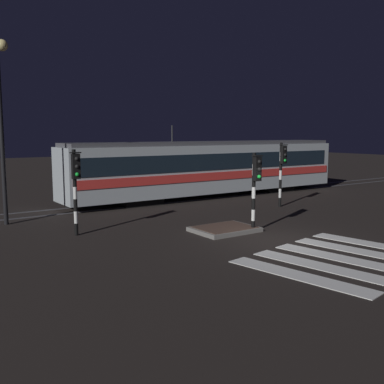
{
  "coord_description": "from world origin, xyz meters",
  "views": [
    {
      "loc": [
        -11.07,
        -10.83,
        3.74
      ],
      "look_at": [
        -1.05,
        3.77,
        1.4
      ],
      "focal_mm": 41.91,
      "sensor_mm": 36.0,
      "label": 1
    }
  ],
  "objects_px": {
    "traffic_light_median_centre": "(256,180)",
    "tram": "(211,167)",
    "traffic_light_corner_far_left": "(76,179)",
    "street_lamp_trackside_left": "(2,112)",
    "traffic_light_corner_far_right": "(282,165)"
  },
  "relations": [
    {
      "from": "street_lamp_trackside_left",
      "to": "traffic_light_median_centre",
      "type": "bearing_deg",
      "value": -41.73
    },
    {
      "from": "street_lamp_trackside_left",
      "to": "traffic_light_corner_far_right",
      "type": "bearing_deg",
      "value": -13.54
    },
    {
      "from": "traffic_light_corner_far_left",
      "to": "tram",
      "type": "distance_m",
      "value": 11.47
    },
    {
      "from": "traffic_light_median_centre",
      "to": "street_lamp_trackside_left",
      "type": "relative_size",
      "value": 0.42
    },
    {
      "from": "traffic_light_corner_far_right",
      "to": "street_lamp_trackside_left",
      "type": "xyz_separation_m",
      "value": [
        -12.53,
        3.02,
        2.43
      ]
    },
    {
      "from": "street_lamp_trackside_left",
      "to": "tram",
      "type": "bearing_deg",
      "value": 9.46
    },
    {
      "from": "traffic_light_median_centre",
      "to": "tram",
      "type": "xyz_separation_m",
      "value": [
        4.38,
        8.6,
        -0.23
      ]
    },
    {
      "from": "traffic_light_median_centre",
      "to": "street_lamp_trackside_left",
      "type": "height_order",
      "value": "street_lamp_trackside_left"
    },
    {
      "from": "traffic_light_corner_far_right",
      "to": "tram",
      "type": "distance_m",
      "value": 5.05
    },
    {
      "from": "traffic_light_median_centre",
      "to": "traffic_light_corner_far_left",
      "type": "xyz_separation_m",
      "value": [
        -5.75,
        3.24,
        0.09
      ]
    },
    {
      "from": "traffic_light_corner_far_right",
      "to": "street_lamp_trackside_left",
      "type": "bearing_deg",
      "value": 166.46
    },
    {
      "from": "traffic_light_corner_far_left",
      "to": "street_lamp_trackside_left",
      "type": "relative_size",
      "value": 0.44
    },
    {
      "from": "traffic_light_median_centre",
      "to": "tram",
      "type": "height_order",
      "value": "tram"
    },
    {
      "from": "traffic_light_corner_far_right",
      "to": "traffic_light_median_centre",
      "type": "relative_size",
      "value": 1.08
    },
    {
      "from": "traffic_light_corner_far_right",
      "to": "traffic_light_corner_far_left",
      "type": "distance_m",
      "value": 10.86
    }
  ]
}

